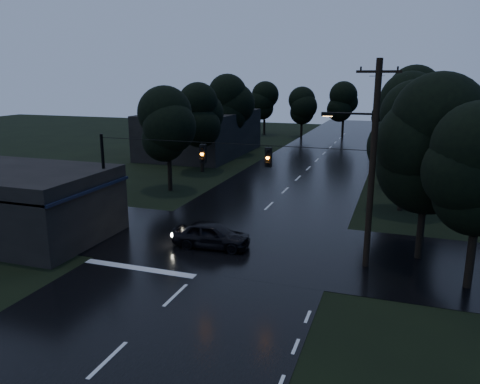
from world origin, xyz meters
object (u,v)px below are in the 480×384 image
Objects in this scene: car at (212,235)px; utility_pole_far at (395,144)px; storefront at (7,202)px; utility_pole_main at (371,162)px.

utility_pole_far is at bearing -31.73° from car.
utility_pole_main reaches higher than storefront.
car is at bearing 8.99° from storefront.
utility_pole_main reaches higher than car.
utility_pole_far is at bearing 41.80° from storefront.
storefront is at bearing 95.20° from car.
storefront is 1.62× the size of utility_pole_far.
storefront is 20.71m from utility_pole_main.
car is at bearing -179.51° from utility_pole_main.
storefront is at bearing -138.20° from utility_pole_far.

